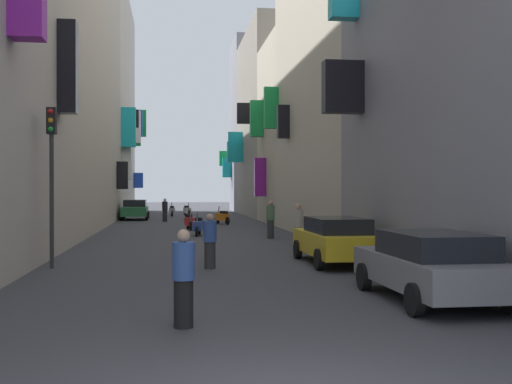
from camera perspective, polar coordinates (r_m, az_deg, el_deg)
The scene contains 22 objects.
ground_plane at distance 35.99m, azimuth -5.92°, elevation -3.31°, with size 140.00×140.00×0.00m, color #38383D.
building_left_mid_a at distance 50.05m, azimuth -15.73°, elevation 9.76°, with size 7.24×3.06×21.11m.
building_left_mid_b at distance 59.05m, azimuth -14.51°, elevation 7.57°, with size 7.27×15.47×19.54m.
building_right_mid_a at distance 31.77m, azimuth 9.62°, elevation 15.31°, with size 6.83×14.50×20.99m.
building_right_mid_b at distance 41.68m, azimuth 4.95°, elevation 5.51°, with size 6.89×7.92×12.11m.
building_right_mid_c at distance 52.58m, azimuth 2.28°, elevation 6.25°, with size 7.36×14.08×15.46m.
building_right_far at distance 63.21m, azimuth 0.56°, elevation 6.05°, with size 7.21×7.39×17.25m.
parked_car_yellow at distance 18.70m, azimuth 7.36°, elevation -4.33°, with size 1.88×4.40×1.40m.
parked_car_green at distance 46.22m, azimuth -11.12°, elevation -1.57°, with size 1.97×4.29×1.46m.
parked_car_grey at distance 12.87m, azimuth 15.87°, elevation -6.46°, with size 1.99×4.37×1.39m.
scooter_blue at distance 30.05m, azimuth -5.37°, elevation -3.13°, with size 0.59×1.84×1.13m.
scooter_white at distance 52.04m, azimuth -6.38°, elevation -1.70°, with size 0.66×1.98×1.13m.
scooter_orange at distance 39.52m, azimuth -3.12°, elevation -2.32°, with size 0.83×1.77×1.13m.
scooter_black at distance 54.70m, azimuth -10.48°, elevation -1.60°, with size 0.45×1.92×1.13m.
scooter_red at distance 34.21m, azimuth -6.20°, elevation -2.72°, with size 0.54×1.78×1.13m.
scooter_silver at distance 51.72m, azimuth -7.78°, elevation -1.71°, with size 0.49×1.93×1.13m.
pedestrian_crossing at distance 22.88m, azimuth 3.91°, elevation -3.21°, with size 0.54×0.54×1.72m.
pedestrian_near_left at distance 17.52m, azimuth -4.28°, elevation -4.57°, with size 0.52×0.52×1.55m.
pedestrian_near_right at distance 28.08m, azimuth 1.36°, elevation -2.56°, with size 0.47×0.47×1.73m.
pedestrian_mid_street at distance 43.03m, azimuth -8.42°, elevation -1.67°, with size 0.53×0.53×1.60m.
pedestrian_far_away at distance 10.14m, azimuth -6.72°, elevation -7.97°, with size 0.52×0.52×1.60m.
traffic_light_near_corner at distance 18.39m, azimuth -18.38°, elevation 2.87°, with size 0.26×0.34×4.56m.
Camera 1 is at (-1.21, -5.90, 2.24)m, focal length 43.26 mm.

